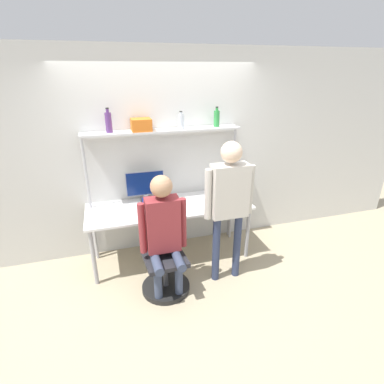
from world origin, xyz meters
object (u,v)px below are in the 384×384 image
(office_chair, at_px, (164,268))
(storage_box, at_px, (141,125))
(cell_phone, at_px, (176,210))
(person_seated, at_px, (164,227))
(person_standing, at_px, (229,195))
(bottle_purple, at_px, (109,122))
(laptop, at_px, (155,208))
(bottle_green, at_px, (217,118))
(bottle_clear, at_px, (181,121))
(monitor, at_px, (145,185))

(office_chair, height_order, storage_box, storage_box)
(cell_phone, xyz_separation_m, person_seated, (-0.26, -0.50, 0.06))
(person_standing, distance_m, bottle_purple, 1.65)
(laptop, distance_m, person_seated, 0.51)
(bottle_purple, relative_size, storage_box, 1.20)
(person_seated, xyz_separation_m, bottle_green, (0.92, 0.89, 0.99))
(cell_phone, xyz_separation_m, bottle_clear, (0.18, 0.39, 1.03))
(bottle_green, bearing_deg, bottle_purple, 180.00)
(cell_phone, xyz_separation_m, storage_box, (-0.32, 0.39, 1.01))
(cell_phone, relative_size, bottle_clear, 0.70)
(person_seated, bearing_deg, person_standing, 1.63)
(bottle_green, relative_size, storage_box, 1.06)
(monitor, height_order, bottle_clear, bottle_clear)
(laptop, xyz_separation_m, cell_phone, (0.26, -0.01, -0.05))
(cell_phone, bearing_deg, bottle_purple, 150.99)
(person_standing, relative_size, storage_box, 7.23)
(person_seated, height_order, person_standing, person_standing)
(bottle_green, bearing_deg, monitor, 179.99)
(monitor, height_order, cell_phone, monitor)
(monitor, bearing_deg, office_chair, -86.20)
(laptop, distance_m, bottle_purple, 1.16)
(laptop, relative_size, person_standing, 0.20)
(monitor, bearing_deg, bottle_green, -0.01)
(storage_box, bearing_deg, cell_phone, -50.43)
(laptop, height_order, bottle_purple, bottle_purple)
(cell_phone, bearing_deg, person_seated, -117.53)
(bottle_purple, bearing_deg, monitor, 0.01)
(cell_phone, distance_m, storage_box, 1.13)
(storage_box, bearing_deg, person_seated, -86.09)
(bottle_green, bearing_deg, bottle_clear, 180.00)
(office_chair, height_order, bottle_green, bottle_green)
(person_seated, xyz_separation_m, bottle_clear, (0.44, 0.89, 0.97))
(person_standing, height_order, bottle_purple, bottle_purple)
(cell_phone, distance_m, bottle_green, 1.30)
(cell_phone, bearing_deg, storage_box, 129.57)
(monitor, distance_m, cell_phone, 0.55)
(person_seated, xyz_separation_m, person_standing, (0.76, 0.02, 0.27))
(storage_box, bearing_deg, monitor, 3.15)
(bottle_green, xyz_separation_m, storage_box, (-0.98, 0.00, -0.03))
(monitor, xyz_separation_m, bottle_purple, (-0.38, -0.00, 0.84))
(monitor, relative_size, bottle_clear, 2.35)
(bottle_green, xyz_separation_m, bottle_purple, (-1.36, 0.00, 0.01))
(person_seated, xyz_separation_m, bottle_purple, (-0.44, 0.89, 1.00))
(office_chair, bearing_deg, bottle_green, 42.43)
(cell_phone, relative_size, person_seated, 0.11)
(bottle_clear, bearing_deg, office_chair, -117.77)
(bottle_green, bearing_deg, laptop, -157.52)
(laptop, height_order, office_chair, laptop)
(laptop, xyz_separation_m, bottle_purple, (-0.44, 0.38, 1.01))
(office_chair, relative_size, bottle_green, 3.57)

